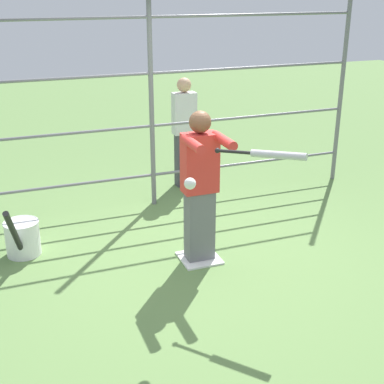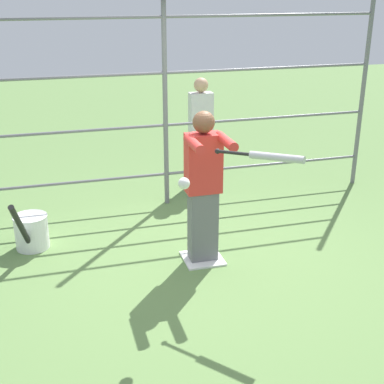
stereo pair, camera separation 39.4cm
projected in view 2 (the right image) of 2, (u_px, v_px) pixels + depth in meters
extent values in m
plane|color=#608447|center=(203.00, 259.00, 5.56)|extent=(24.00, 24.00, 0.00)
cube|color=white|center=(203.00, 258.00, 5.55)|extent=(0.40, 0.40, 0.02)
cylinder|color=slate|center=(363.00, 88.00, 7.19)|extent=(0.06, 0.06, 2.72)
cylinder|color=slate|center=(165.00, 99.00, 6.49)|extent=(0.06, 0.06, 2.72)
cylinder|color=slate|center=(167.00, 174.00, 6.84)|extent=(5.48, 0.04, 0.04)
cylinder|color=slate|center=(166.00, 125.00, 6.61)|extent=(5.48, 0.04, 0.04)
cylinder|color=slate|center=(165.00, 73.00, 6.38)|extent=(5.48, 0.04, 0.04)
cylinder|color=slate|center=(164.00, 17.00, 6.14)|extent=(5.48, 0.04, 0.04)
cube|color=slate|center=(203.00, 226.00, 5.42)|extent=(0.28, 0.18, 0.76)
cube|color=red|center=(203.00, 163.00, 5.17)|extent=(0.35, 0.20, 0.59)
sphere|color=brown|center=(204.00, 122.00, 5.02)|extent=(0.21, 0.21, 0.21)
cylinder|color=red|center=(226.00, 141.00, 4.93)|extent=(0.09, 0.42, 0.09)
cylinder|color=red|center=(194.00, 144.00, 4.85)|extent=(0.09, 0.42, 0.09)
sphere|color=black|center=(217.00, 151.00, 4.71)|extent=(0.05, 0.05, 0.05)
cylinder|color=black|center=(234.00, 153.00, 4.63)|extent=(0.24, 0.26, 0.05)
cylinder|color=#B2B2B7|center=(277.00, 157.00, 4.42)|extent=(0.38, 0.40, 0.10)
sphere|color=white|center=(184.00, 183.00, 4.25)|extent=(0.10, 0.10, 0.10)
cylinder|color=white|center=(32.00, 232.00, 5.74)|extent=(0.35, 0.35, 0.37)
torus|color=white|center=(30.00, 216.00, 5.67)|extent=(0.37, 0.37, 0.01)
cylinder|color=#B2B2B7|center=(23.00, 230.00, 5.41)|extent=(0.18, 0.50, 0.65)
cylinder|color=black|center=(22.00, 228.00, 5.37)|extent=(0.19, 0.55, 0.71)
cube|color=#3F3F47|center=(201.00, 160.00, 7.47)|extent=(0.25, 0.16, 0.75)
cube|color=silver|center=(201.00, 113.00, 7.23)|extent=(0.31, 0.17, 0.56)
sphere|color=tan|center=(201.00, 85.00, 7.09)|extent=(0.19, 0.19, 0.19)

